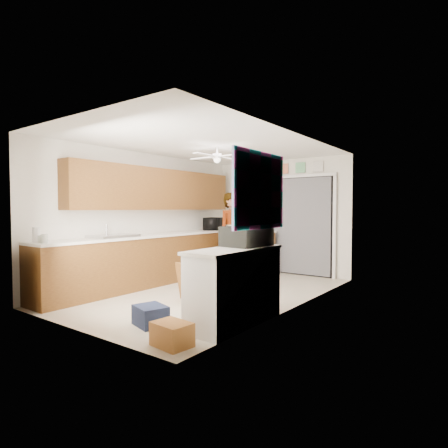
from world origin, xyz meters
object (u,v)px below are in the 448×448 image
Objects in this scene: cardboard_box at (172,334)px; dog at (239,265)px; microwave at (214,224)px; navy_crate at (150,315)px; paper_towel_roll at (36,235)px; man at (232,236)px; suitcase at (247,236)px.

dog is (-1.68, 3.73, 0.11)m from cardboard_box.
microwave reaches higher than navy_crate.
microwave is 3.95m from paper_towel_roll.
microwave is at bearing 179.00° from dog.
paper_towel_roll reaches higher than dog.
paper_towel_roll is 3.99m from dog.
man is at bearing 115.68° from cardboard_box.
dog is (-1.75, 2.43, -0.84)m from suitcase.
paper_towel_roll is 0.56× the size of navy_crate.
suitcase is at bearing 26.48° from paper_towel_roll.
microwave reaches higher than cardboard_box.
paper_towel_roll is 0.38× the size of dog.
man is (0.85, -0.47, -0.21)m from microwave.
navy_crate is (1.96, 0.39, -0.93)m from paper_towel_roll.
cardboard_box is 0.23× the size of man.
man reaches higher than dog.
paper_towel_roll is 3.04m from suitcase.
suitcase is 1.51× the size of cardboard_box.
suitcase is 0.34× the size of man.
microwave is 0.87× the size of dog.
dog is at bearing 75.61° from paper_towel_roll.
microwave is 1.29× the size of navy_crate.
paper_towel_roll reaches higher than cardboard_box.
cardboard_box is (2.50, -3.90, -0.96)m from microwave.
paper_towel_roll is 2.81m from cardboard_box.
microwave is at bearing 122.67° from cardboard_box.
microwave is 2.30× the size of paper_towel_roll.
suitcase is (2.73, 1.36, 0.02)m from paper_towel_roll.
navy_crate is (1.80, -3.56, -0.96)m from microwave.
microwave is at bearing 116.86° from navy_crate.
cardboard_box is (2.66, 0.05, -0.93)m from paper_towel_roll.
dog is (-0.04, 0.31, -0.64)m from man.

